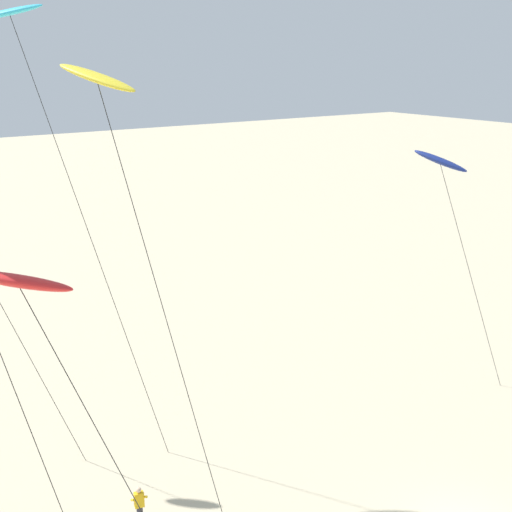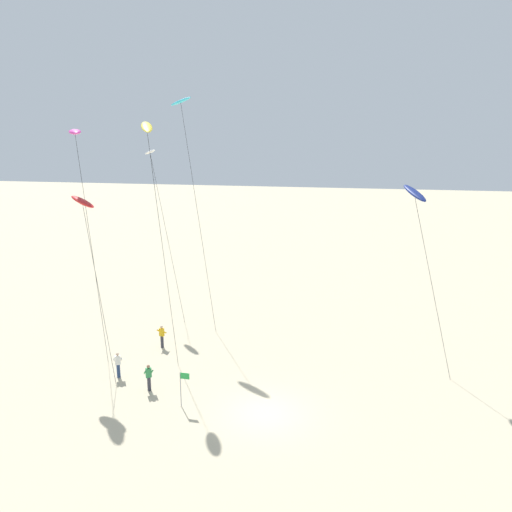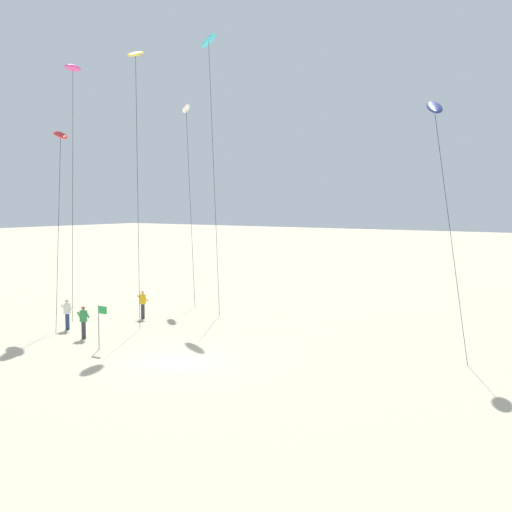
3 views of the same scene
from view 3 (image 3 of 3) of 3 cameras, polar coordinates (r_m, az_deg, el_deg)
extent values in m
plane|color=beige|center=(31.13, -6.14, -8.52)|extent=(260.00, 260.00, 0.00)
ellipsoid|color=navy|center=(34.49, 14.33, 11.66)|extent=(1.80, 2.68, 1.15)
cylinder|color=#262626|center=(32.50, 15.54, 1.91)|extent=(2.75, 2.79, 11.25)
ellipsoid|color=red|center=(42.94, -15.63, 9.47)|extent=(2.69, 2.09, 0.97)
cylinder|color=#262626|center=(40.36, -15.80, 2.01)|extent=(3.49, 3.55, 10.70)
ellipsoid|color=#33BFE0|center=(48.87, -3.88, 17.09)|extent=(2.42, 1.78, 0.83)
cylinder|color=#262626|center=(45.14, -3.46, 6.77)|extent=(3.72, 3.79, 17.54)
ellipsoid|color=yellow|center=(42.94, -9.79, 15.91)|extent=(1.90, 2.71, 0.98)
cylinder|color=#262626|center=(40.22, -9.61, 5.48)|extent=(2.68, 2.72, 15.43)
ellipsoid|color=#D8339E|center=(46.39, -14.69, 14.60)|extent=(2.28, 2.76, 0.57)
cylinder|color=#262626|center=(43.57, -14.71, 5.10)|extent=(3.00, 3.05, 15.09)
ellipsoid|color=white|center=(52.06, -5.72, 11.86)|extent=(1.74, 1.63, 0.66)
cylinder|color=#262626|center=(48.58, -5.37, 4.27)|extent=(4.34, 4.41, 13.57)
cylinder|color=#33333D|center=(36.79, -13.86, -5.89)|extent=(0.22, 0.22, 0.88)
cube|color=#338C4C|center=(36.67, -13.88, -4.76)|extent=(0.39, 0.35, 0.58)
sphere|color=#9E7051|center=(36.60, -13.89, -4.15)|extent=(0.20, 0.20, 0.20)
cylinder|color=#338C4C|center=(36.72, -14.21, -4.68)|extent=(0.35, 0.47, 0.39)
cylinder|color=#338C4C|center=(36.60, -13.55, -4.70)|extent=(0.35, 0.47, 0.39)
cylinder|color=#33333D|center=(42.22, -9.20, -4.46)|extent=(0.22, 0.22, 0.88)
cube|color=gold|center=(42.11, -9.21, -3.48)|extent=(0.37, 0.27, 0.58)
sphere|color=beige|center=(42.06, -9.22, -2.94)|extent=(0.20, 0.20, 0.20)
cylinder|color=gold|center=(42.28, -9.38, -3.38)|extent=(0.19, 0.51, 0.39)
cylinder|color=gold|center=(41.92, -9.04, -3.45)|extent=(0.19, 0.51, 0.39)
cylinder|color=navy|center=(39.50, -15.11, -5.19)|extent=(0.22, 0.22, 0.88)
cube|color=white|center=(39.39, -15.13, -4.15)|extent=(0.39, 0.34, 0.58)
sphere|color=beige|center=(39.33, -15.14, -3.57)|extent=(0.20, 0.20, 0.20)
cylinder|color=white|center=(39.46, -15.43, -4.06)|extent=(0.31, 0.49, 0.39)
cylinder|color=white|center=(39.30, -14.83, -4.08)|extent=(0.31, 0.49, 0.39)
cylinder|color=gray|center=(33.99, -12.68, -5.68)|extent=(0.05, 0.05, 2.10)
cube|color=green|center=(33.64, -12.38, -4.32)|extent=(0.52, 0.03, 0.36)
camera|label=1|loc=(39.52, -38.75, 16.90)|focal=46.30mm
camera|label=2|loc=(16.94, -62.39, 29.36)|focal=34.88mm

